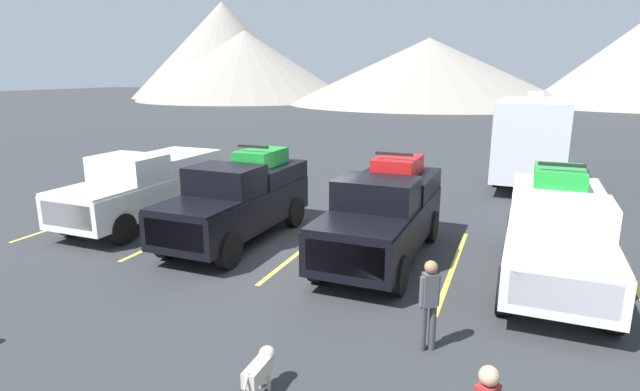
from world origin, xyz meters
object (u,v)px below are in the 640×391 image
at_px(pickup_truck_a, 146,185).
at_px(pickup_truck_d, 557,230).
at_px(pickup_truck_b, 240,198).
at_px(camper_trailer_a, 531,137).
at_px(pickup_truck_c, 384,212).
at_px(dog, 261,367).
at_px(person_b, 429,299).

relative_size(pickup_truck_a, pickup_truck_d, 0.99).
bearing_deg(pickup_truck_d, pickup_truck_b, -178.85).
bearing_deg(pickup_truck_d, camper_trailer_a, 92.95).
bearing_deg(pickup_truck_c, dog, -91.87).
relative_size(pickup_truck_b, person_b, 3.38).
xyz_separation_m(pickup_truck_c, person_b, (1.84, -4.05, -0.26)).
bearing_deg(pickup_truck_a, pickup_truck_d, -1.77).
relative_size(pickup_truck_b, dog, 6.33).
bearing_deg(camper_trailer_a, pickup_truck_a, -138.48).
bearing_deg(camper_trailer_a, pickup_truck_c, -108.30).
distance_m(pickup_truck_b, dog, 7.22).
height_order(pickup_truck_c, pickup_truck_d, pickup_truck_c).
distance_m(pickup_truck_b, person_b, 7.14).
distance_m(pickup_truck_b, pickup_truck_d, 8.05).
relative_size(pickup_truck_b, pickup_truck_c, 0.98).
bearing_deg(pickup_truck_a, pickup_truck_c, -3.09).
height_order(pickup_truck_b, camper_trailer_a, camper_trailer_a).
bearing_deg(pickup_truck_b, pickup_truck_a, 171.92).
distance_m(pickup_truck_a, pickup_truck_d, 11.75).
height_order(camper_trailer_a, person_b, camper_trailer_a).
bearing_deg(dog, pickup_truck_b, 122.87).
relative_size(pickup_truck_a, pickup_truck_b, 1.07).
bearing_deg(pickup_truck_c, pickup_truck_a, 176.91).
distance_m(pickup_truck_b, camper_trailer_a, 12.91).
bearing_deg(pickup_truck_b, pickup_truck_d, 1.15).
relative_size(pickup_truck_c, person_b, 3.45).
height_order(camper_trailer_a, dog, camper_trailer_a).
height_order(pickup_truck_a, pickup_truck_b, pickup_truck_b).
distance_m(camper_trailer_a, dog, 16.96).
bearing_deg(person_b, pickup_truck_d, 62.80).
xyz_separation_m(pickup_truck_c, dog, (-0.20, -6.13, -0.77)).
bearing_deg(person_b, camper_trailer_a, 83.74).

